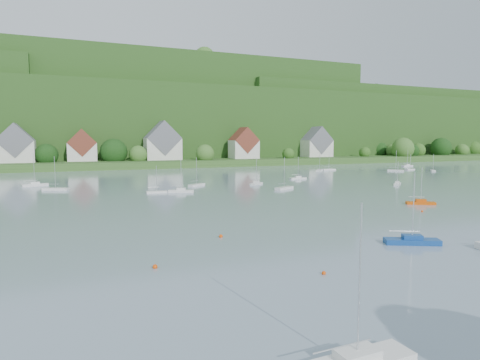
% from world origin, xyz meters
% --- Properties ---
extents(far_shore_strip, '(600.00, 60.00, 3.00)m').
position_xyz_m(far_shore_strip, '(0.00, 200.00, 1.50)').
color(far_shore_strip, '#2C501E').
rests_on(far_shore_strip, ground).
extents(forested_ridge, '(620.00, 181.22, 69.89)m').
position_xyz_m(forested_ridge, '(0.39, 268.57, 22.89)').
color(forested_ridge, '#1C3D13').
rests_on(forested_ridge, ground).
extents(village_building_0, '(14.00, 10.40, 16.00)m').
position_xyz_m(village_building_0, '(-55.00, 187.00, 9.51)').
color(village_building_0, beige).
rests_on(village_building_0, far_shore_strip).
extents(village_building_1, '(12.00, 9.36, 14.00)m').
position_xyz_m(village_building_1, '(-30.00, 189.00, 8.75)').
color(village_building_1, beige).
rests_on(village_building_1, far_shore_strip).
extents(village_building_2, '(16.00, 11.44, 18.00)m').
position_xyz_m(village_building_2, '(5.00, 188.00, 10.27)').
color(village_building_2, beige).
rests_on(village_building_2, far_shore_strip).
extents(village_building_3, '(13.00, 10.40, 15.50)m').
position_xyz_m(village_building_3, '(45.00, 186.00, 9.43)').
color(village_building_3, beige).
rests_on(village_building_3, far_shore_strip).
extents(village_building_4, '(15.00, 10.40, 16.50)m').
position_xyz_m(village_building_4, '(90.00, 190.00, 9.59)').
color(village_building_4, beige).
rests_on(village_building_4, far_shore_strip).
extents(near_sailboat_1, '(6.35, 4.34, 8.41)m').
position_xyz_m(near_sailboat_1, '(2.58, 33.83, 0.45)').
color(near_sailboat_1, navy).
rests_on(near_sailboat_1, ground).
extents(near_sailboat_5, '(5.23, 3.89, 7.03)m').
position_xyz_m(near_sailboat_5, '(26.83, 55.98, 0.41)').
color(near_sailboat_5, '#CB4A08').
rests_on(near_sailboat_5, ground).
extents(mooring_buoy_0, '(0.39, 0.39, 0.39)m').
position_xyz_m(mooring_buoy_0, '(-13.12, 28.54, 0.00)').
color(mooring_buoy_0, '#DB4508').
rests_on(mooring_buoy_0, ground).
extents(mooring_buoy_1, '(0.45, 0.45, 0.45)m').
position_xyz_m(mooring_buoy_1, '(1.62, 34.20, 0.00)').
color(mooring_buoy_1, silver).
rests_on(mooring_buoy_1, ground).
extents(mooring_buoy_2, '(0.38, 0.38, 0.38)m').
position_xyz_m(mooring_buoy_2, '(20.64, 49.67, 0.00)').
color(mooring_buoy_2, '#DB4508').
rests_on(mooring_buoy_2, ground).
extents(mooring_buoy_3, '(0.48, 0.48, 0.48)m').
position_xyz_m(mooring_buoy_3, '(-17.02, 45.45, 0.00)').
color(mooring_buoy_3, '#DB4508').
rests_on(mooring_buoy_3, ground).
extents(mooring_buoy_5, '(0.48, 0.48, 0.48)m').
position_xyz_m(mooring_buoy_5, '(-26.97, 36.11, 0.00)').
color(mooring_buoy_5, '#DB4508').
rests_on(mooring_buoy_5, ground).
extents(far_sailboat_cluster, '(204.27, 73.69, 8.71)m').
position_xyz_m(far_sailboat_cluster, '(8.71, 116.80, 0.37)').
color(far_sailboat_cluster, silver).
rests_on(far_sailboat_cluster, ground).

